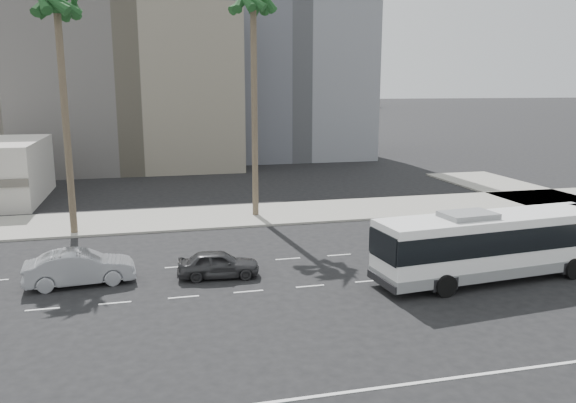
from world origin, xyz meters
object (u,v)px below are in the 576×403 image
object	(u,v)px
car_b	(80,268)
palm_near	(253,8)
palm_mid	(57,10)
car_a	(218,264)
city_bus	(493,243)

from	to	relation	value
car_b	palm_near	xyz separation A→B (m)	(10.89, 12.18, 13.83)
car_b	palm_near	distance (m)	21.40
palm_near	palm_mid	xyz separation A→B (m)	(-12.33, -2.23, -0.79)
car_a	palm_mid	distance (m)	18.69
car_a	palm_near	size ratio (longest dim) A/B	0.25
car_b	palm_near	bearing A→B (deg)	-47.18
car_a	palm_mid	bearing A→B (deg)	42.73
palm_near	car_b	bearing A→B (deg)	-131.79
car_a	car_b	bearing A→B (deg)	90.41
city_bus	palm_mid	xyz separation A→B (m)	(-21.22, 14.01, 12.03)
car_a	car_b	world-z (taller)	car_b
car_b	city_bus	bearing A→B (deg)	-106.98
city_bus	car_b	size ratio (longest dim) A/B	2.44
city_bus	car_b	xyz separation A→B (m)	(-19.77, 4.06, -1.01)
city_bus	palm_mid	size ratio (longest dim) A/B	0.81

